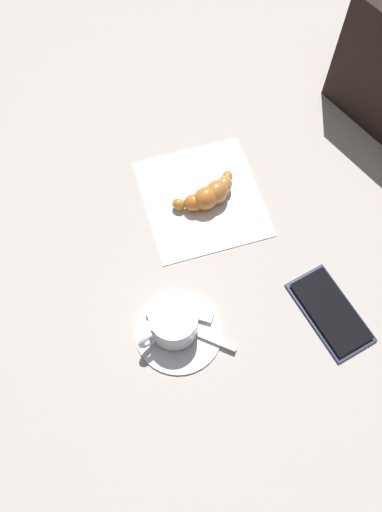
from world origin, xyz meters
TOP-DOWN VIEW (x-y plane):
  - ground_plane at (0.00, 0.00)m, footprint 1.80×1.80m
  - saucer at (0.10, -0.04)m, footprint 0.13×0.13m
  - espresso_cup at (0.09, -0.04)m, footprint 0.07×0.09m
  - teaspoon at (0.09, -0.04)m, footprint 0.09×0.13m
  - sugar_packet at (0.07, -0.01)m, footprint 0.05×0.06m
  - napkin at (-0.12, 0.04)m, footprint 0.22×0.21m
  - croissant at (-0.11, 0.05)m, footprint 0.07×0.11m
  - cell_phone at (0.11, 0.19)m, footprint 0.15×0.11m

SIDE VIEW (x-z plane):
  - ground_plane at x=0.00m, z-range 0.00..0.00m
  - napkin at x=-0.12m, z-range 0.00..0.00m
  - saucer at x=0.10m, z-range 0.00..0.01m
  - cell_phone at x=0.11m, z-range 0.00..0.01m
  - teaspoon at x=0.09m, z-range 0.01..0.01m
  - sugar_packet at x=0.07m, z-range 0.01..0.01m
  - croissant at x=-0.11m, z-range 0.00..0.04m
  - espresso_cup at x=0.09m, z-range 0.01..0.06m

